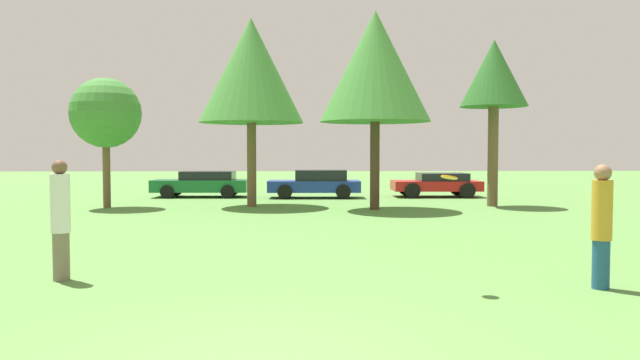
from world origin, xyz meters
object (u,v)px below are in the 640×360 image
(tree_2, at_px, (375,67))
(parked_car_blue, at_px, (316,183))
(person_thrower, at_px, (60,218))
(frisbee, at_px, (449,177))
(tree_0, at_px, (106,114))
(parked_car_green, at_px, (203,183))
(tree_3, at_px, (494,76))
(parked_car_red, at_px, (437,184))
(person_catcher, at_px, (602,224))
(tree_1, at_px, (251,71))

(tree_2, distance_m, parked_car_blue, 7.43)
(person_thrower, relative_size, frisbee, 7.67)
(tree_0, bearing_deg, person_thrower, -75.40)
(tree_2, bearing_deg, person_thrower, -119.42)
(person_thrower, height_order, frisbee, person_thrower)
(parked_car_green, height_order, parked_car_blue, parked_car_blue)
(tree_3, bearing_deg, parked_car_red, 101.49)
(frisbee, distance_m, tree_0, 16.56)
(person_thrower, bearing_deg, frisbee, -2.50)
(person_catcher, bearing_deg, tree_2, -75.69)
(person_catcher, bearing_deg, tree_1, -59.54)
(person_thrower, distance_m, tree_1, 13.80)
(tree_1, bearing_deg, frisbee, -74.09)
(person_thrower, bearing_deg, parked_car_red, 66.07)
(person_catcher, height_order, tree_2, tree_2)
(tree_3, distance_m, parked_car_green, 13.57)
(frisbee, bearing_deg, tree_3, 69.23)
(tree_3, height_order, parked_car_green, tree_3)
(tree_1, height_order, parked_car_red, tree_1)
(parked_car_blue, xyz_separation_m, parked_car_red, (5.62, 0.39, -0.05))
(tree_2, bearing_deg, parked_car_blue, 108.86)
(person_thrower, relative_size, tree_0, 0.40)
(frisbee, xyz_separation_m, parked_car_red, (4.21, 18.51, -1.06))
(tree_2, relative_size, parked_car_red, 1.76)
(tree_2, xyz_separation_m, parked_car_green, (-7.13, 6.37, -4.45))
(tree_0, height_order, tree_1, tree_1)
(tree_3, distance_m, parked_car_red, 6.55)
(parked_car_blue, bearing_deg, tree_2, 110.16)
(person_catcher, distance_m, tree_1, 15.82)
(tree_1, xyz_separation_m, parked_car_blue, (2.57, 4.19, -4.45))
(person_catcher, height_order, tree_0, tree_0)
(person_thrower, height_order, tree_0, tree_0)
(person_catcher, relative_size, frisbee, 7.43)
(tree_0, xyz_separation_m, tree_3, (14.49, 0.10, 1.46))
(frisbee, distance_m, parked_car_green, 19.99)
(person_catcher, distance_m, tree_3, 14.53)
(tree_0, distance_m, parked_car_green, 6.55)
(frisbee, distance_m, tree_2, 12.94)
(frisbee, bearing_deg, parked_car_red, 77.18)
(tree_2, height_order, parked_car_blue, tree_2)
(parked_car_green, bearing_deg, tree_0, 64.16)
(frisbee, height_order, tree_3, tree_3)
(tree_0, relative_size, tree_2, 0.68)
(tree_1, relative_size, parked_car_blue, 1.70)
(person_thrower, relative_size, parked_car_blue, 0.46)
(parked_car_green, xyz_separation_m, parked_car_blue, (5.20, -0.72, 0.03))
(tree_1, xyz_separation_m, parked_car_red, (8.18, 4.58, -4.50))
(frisbee, bearing_deg, tree_0, 124.37)
(person_catcher, xyz_separation_m, parked_car_blue, (-3.71, 18.11, -0.31))
(parked_car_red, bearing_deg, tree_2, 59.90)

